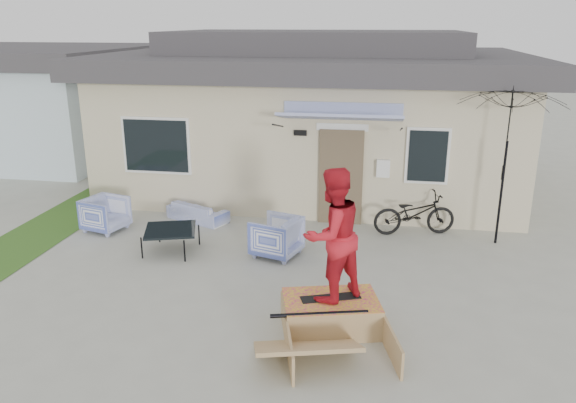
% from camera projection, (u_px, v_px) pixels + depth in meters
% --- Properties ---
extents(ground, '(90.00, 90.00, 0.00)m').
position_uv_depth(ground, '(248.00, 317.00, 8.57)').
color(ground, '#A1A294').
rests_on(ground, ground).
extents(grass_strip, '(1.40, 8.00, 0.01)m').
position_uv_depth(grass_strip, '(20.00, 246.00, 11.30)').
color(grass_strip, '#2F5A1E').
rests_on(grass_strip, ground).
extents(house, '(10.80, 8.49, 4.10)m').
position_uv_depth(house, '(316.00, 111.00, 15.48)').
color(house, '#C7B993').
rests_on(house, ground).
extents(neighbor_house, '(8.60, 7.60, 3.50)m').
position_uv_depth(neighbor_house, '(16.00, 99.00, 19.13)').
color(neighbor_house, silver).
rests_on(neighbor_house, ground).
extents(loveseat, '(1.48, 0.97, 0.56)m').
position_uv_depth(loveseat, '(198.00, 208.00, 12.68)').
color(loveseat, '#4053B3').
rests_on(loveseat, ground).
extents(armchair_left, '(0.91, 0.95, 0.81)m').
position_uv_depth(armchair_left, '(105.00, 212.00, 12.03)').
color(armchair_left, '#4053B3').
rests_on(armchair_left, ground).
extents(armchair_right, '(0.97, 1.00, 0.84)m').
position_uv_depth(armchair_right, '(276.00, 235.00, 10.72)').
color(armchair_right, '#4053B3').
rests_on(armchair_right, ground).
extents(coffee_table, '(1.19, 1.19, 0.47)m').
position_uv_depth(coffee_table, '(171.00, 240.00, 10.96)').
color(coffee_table, black).
rests_on(coffee_table, ground).
extents(bicycle, '(1.82, 1.01, 1.10)m').
position_uv_depth(bicycle, '(415.00, 209.00, 11.78)').
color(bicycle, black).
rests_on(bicycle, ground).
extents(patio_umbrella, '(2.17, 2.02, 2.20)m').
position_uv_depth(patio_umbrella, '(505.00, 159.00, 10.93)').
color(patio_umbrella, black).
rests_on(patio_umbrella, ground).
extents(skate_ramp, '(1.78, 2.10, 0.45)m').
position_uv_depth(skate_ramp, '(331.00, 314.00, 8.21)').
color(skate_ramp, '#A88555').
rests_on(skate_ramp, ground).
extents(skateboard, '(0.89, 0.51, 0.05)m').
position_uv_depth(skateboard, '(331.00, 297.00, 8.18)').
color(skateboard, black).
rests_on(skateboard, skate_ramp).
extents(skater, '(1.19, 1.19, 1.94)m').
position_uv_depth(skater, '(332.00, 233.00, 7.88)').
color(skater, red).
rests_on(skater, skateboard).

